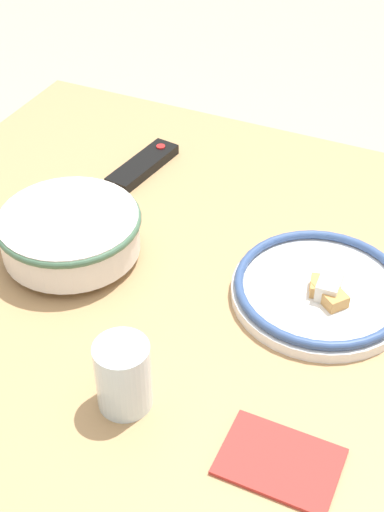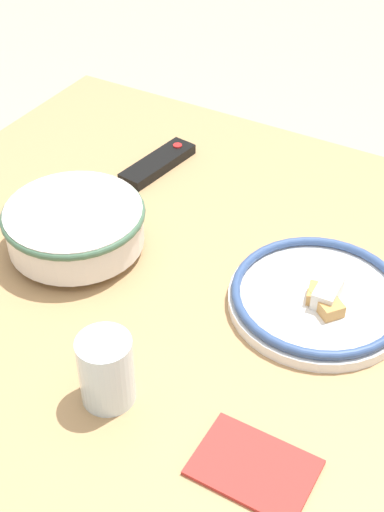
{
  "view_description": "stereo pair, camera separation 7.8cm",
  "coord_description": "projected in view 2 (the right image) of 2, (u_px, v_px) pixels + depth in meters",
  "views": [
    {
      "loc": [
        0.32,
        -0.78,
        1.47
      ],
      "look_at": [
        -0.03,
        -0.01,
        0.75
      ],
      "focal_mm": 50.0,
      "sensor_mm": 36.0,
      "label": 1
    },
    {
      "loc": [
        0.39,
        -0.74,
        1.47
      ],
      "look_at": [
        -0.03,
        -0.01,
        0.75
      ],
      "focal_mm": 50.0,
      "sensor_mm": 36.0,
      "label": 2
    }
  ],
  "objects": [
    {
      "name": "tv_remote",
      "position": [
        158.0,
        163.0,
        1.37
      ],
      "size": [
        0.07,
        0.18,
        0.02
      ],
      "rotation": [
        0.0,
        0.0,
        6.14
      ],
      "color": "black",
      "rests_on": "dining_table"
    },
    {
      "name": "noodle_bowl",
      "position": [
        75.0,
        226.0,
        1.16
      ],
      "size": [
        0.23,
        0.23,
        0.08
      ],
      "color": "silver",
      "rests_on": "dining_table"
    },
    {
      "name": "drinking_glass",
      "position": [
        106.0,
        370.0,
        0.92
      ],
      "size": [
        0.07,
        0.07,
        0.1
      ],
      "color": "silver",
      "rests_on": "dining_table"
    },
    {
      "name": "dining_table",
      "position": [
        211.0,
        316.0,
        1.18
      ],
      "size": [
        1.22,
        0.98,
        0.71
      ],
      "color": "tan",
      "rests_on": "ground_plane"
    },
    {
      "name": "folded_napkin",
      "position": [
        254.0,
        467.0,
        0.86
      ],
      "size": [
        0.15,
        0.1,
        0.01
      ],
      "color": "#B2332D",
      "rests_on": "dining_table"
    },
    {
      "name": "food_plate",
      "position": [
        319.0,
        298.0,
        1.07
      ],
      "size": [
        0.27,
        0.27,
        0.05
      ],
      "color": "white",
      "rests_on": "dining_table"
    }
  ]
}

